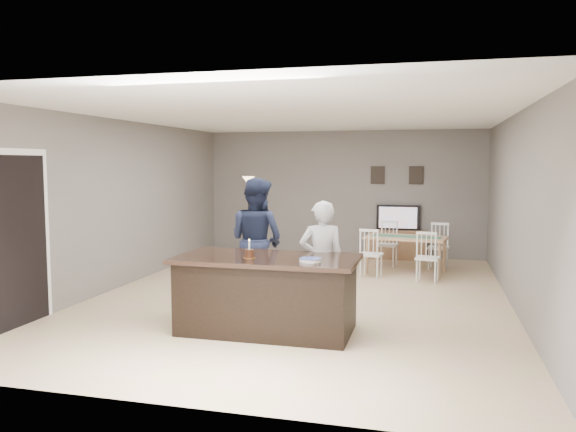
% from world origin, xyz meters
% --- Properties ---
extents(floor, '(8.00, 8.00, 0.00)m').
position_xyz_m(floor, '(0.00, 0.00, 0.00)').
color(floor, tan).
rests_on(floor, ground).
extents(room_shell, '(8.00, 8.00, 8.00)m').
position_xyz_m(room_shell, '(0.00, 0.00, 1.68)').
color(room_shell, slate).
rests_on(room_shell, floor).
extents(kitchen_island, '(2.15, 1.10, 0.90)m').
position_xyz_m(kitchen_island, '(0.00, -1.80, 0.45)').
color(kitchen_island, black).
rests_on(kitchen_island, floor).
extents(tv_console, '(1.20, 0.40, 0.60)m').
position_xyz_m(tv_console, '(1.20, 3.77, 0.30)').
color(tv_console, brown).
rests_on(tv_console, floor).
extents(television, '(0.91, 0.12, 0.53)m').
position_xyz_m(television, '(1.20, 3.84, 0.86)').
color(television, black).
rests_on(television, tv_console).
extents(tv_screen_glow, '(0.78, 0.00, 0.78)m').
position_xyz_m(tv_screen_glow, '(1.20, 3.76, 0.87)').
color(tv_screen_glow, orange).
rests_on(tv_screen_glow, tv_console).
extents(picture_frames, '(1.10, 0.02, 0.38)m').
position_xyz_m(picture_frames, '(1.15, 3.98, 1.75)').
color(picture_frames, black).
rests_on(picture_frames, room_shell).
extents(doorway, '(0.00, 2.10, 2.65)m').
position_xyz_m(doorway, '(-2.99, -2.30, 1.26)').
color(doorway, black).
rests_on(doorway, floor).
extents(woman, '(0.65, 0.52, 1.54)m').
position_xyz_m(woman, '(0.55, -1.25, 0.77)').
color(woman, '#BABABF').
rests_on(woman, floor).
extents(man, '(1.06, 0.95, 1.80)m').
position_xyz_m(man, '(-0.56, -0.45, 0.90)').
color(man, '#161C32').
rests_on(man, floor).
extents(birthday_cake, '(0.14, 0.14, 0.22)m').
position_xyz_m(birthday_cake, '(-0.17, -1.94, 0.95)').
color(birthday_cake, gold).
rests_on(birthday_cake, kitchen_island).
extents(plate_stack, '(0.25, 0.25, 0.04)m').
position_xyz_m(plate_stack, '(0.57, -2.01, 0.92)').
color(plate_stack, white).
rests_on(plate_stack, kitchen_island).
extents(dining_table, '(1.58, 1.79, 0.87)m').
position_xyz_m(dining_table, '(1.44, 2.27, 0.55)').
color(dining_table, '#A8815B').
rests_on(dining_table, floor).
extents(floor_lamp, '(0.26, 0.26, 1.73)m').
position_xyz_m(floor_lamp, '(-1.86, 3.10, 1.34)').
color(floor_lamp, black).
rests_on(floor_lamp, floor).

